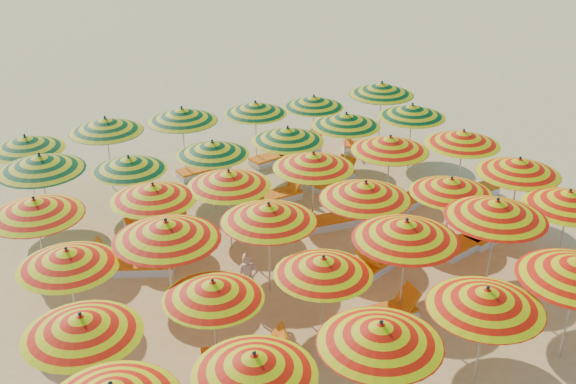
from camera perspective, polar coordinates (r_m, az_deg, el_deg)
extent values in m
plane|color=#F4BD6C|center=(18.56, 0.63, -5.06)|extent=(120.00, 120.00, 0.00)
sphere|color=black|center=(11.49, -13.88, -14.46)|extent=(0.07, 0.07, 0.07)
cone|color=#E56800|center=(12.01, -2.67, -13.44)|extent=(2.40, 2.40, 0.40)
sphere|color=black|center=(11.87, -2.69, -12.59)|extent=(0.07, 0.07, 0.07)
cylinder|color=silver|center=(13.15, 7.08, -14.37)|extent=(0.04, 0.04, 2.21)
cone|color=#E56800|center=(12.56, 7.32, -11.04)|extent=(2.48, 2.48, 0.42)
sphere|color=black|center=(12.42, 7.38, -10.15)|extent=(0.07, 0.07, 0.07)
cylinder|color=silver|center=(14.35, 14.96, -11.27)|extent=(0.04, 0.04, 2.19)
cone|color=#E56800|center=(13.81, 15.41, -8.12)|extent=(2.56, 2.56, 0.42)
sphere|color=black|center=(13.68, 15.53, -7.28)|extent=(0.07, 0.07, 0.07)
cylinder|color=silver|center=(15.58, 21.31, -8.78)|extent=(0.04, 0.04, 2.31)
cylinder|color=silver|center=(13.82, -15.54, -13.18)|extent=(0.04, 0.04, 2.13)
cone|color=#E56800|center=(13.27, -16.02, -10.07)|extent=(2.78, 2.78, 0.41)
sphere|color=black|center=(13.14, -16.14, -9.24)|extent=(0.07, 0.07, 0.07)
cylinder|color=silver|center=(14.47, -5.79, -10.54)|extent=(0.04, 0.04, 1.99)
cone|color=#E56800|center=(13.98, -5.95, -7.70)|extent=(2.09, 2.09, 0.38)
sphere|color=black|center=(13.86, -5.99, -6.95)|extent=(0.07, 0.07, 0.07)
cylinder|color=silver|center=(15.06, 2.74, -8.69)|extent=(0.04, 0.04, 2.03)
cone|color=#E56800|center=(14.58, 2.81, -5.85)|extent=(2.48, 2.48, 0.39)
sphere|color=black|center=(14.46, 2.83, -5.11)|extent=(0.07, 0.07, 0.07)
cylinder|color=silver|center=(15.99, 9.07, -6.14)|extent=(0.04, 0.04, 2.32)
cone|color=#E56800|center=(15.49, 9.33, -2.99)|extent=(2.98, 2.98, 0.44)
sphere|color=black|center=(15.37, 9.39, -2.16)|extent=(0.08, 0.08, 0.08)
cylinder|color=silver|center=(17.26, 15.76, -4.29)|extent=(0.04, 0.04, 2.32)
cone|color=#E56800|center=(16.79, 16.17, -1.32)|extent=(2.95, 2.95, 0.44)
sphere|color=black|center=(16.68, 16.27, -0.55)|extent=(0.08, 0.08, 0.08)
cylinder|color=silver|center=(18.61, 20.86, -3.06)|extent=(0.04, 0.04, 2.14)
cone|color=#E56800|center=(18.20, 21.32, -0.50)|extent=(2.62, 2.62, 0.41)
sphere|color=black|center=(18.11, 21.44, 0.16)|extent=(0.07, 0.07, 0.07)
cylinder|color=silver|center=(15.84, -16.62, -7.83)|extent=(0.04, 0.04, 2.09)
cone|color=#E56800|center=(15.37, -17.04, -5.02)|extent=(2.13, 2.13, 0.40)
sphere|color=black|center=(15.26, -17.15, -4.28)|extent=(0.07, 0.07, 0.07)
cylinder|color=silver|center=(15.98, -9.33, -6.17)|extent=(0.04, 0.04, 2.32)
cone|color=#E56800|center=(15.47, -9.60, -3.01)|extent=(2.92, 2.92, 0.44)
sphere|color=black|center=(15.35, -9.67, -2.18)|extent=(0.08, 0.08, 0.08)
cylinder|color=silver|center=(16.64, -1.49, -4.60)|extent=(0.04, 0.04, 2.22)
cone|color=#E56800|center=(16.17, -1.53, -1.67)|extent=(2.42, 2.42, 0.42)
sphere|color=black|center=(16.06, -1.54, -0.90)|extent=(0.07, 0.07, 0.07)
cylinder|color=silver|center=(17.71, 6.00, -2.70)|extent=(0.04, 0.04, 2.23)
cone|color=#E56800|center=(17.27, 6.14, 0.11)|extent=(2.70, 2.70, 0.42)
sphere|color=black|center=(17.17, 6.18, 0.84)|extent=(0.07, 0.07, 0.07)
cylinder|color=silver|center=(18.66, 12.50, -1.96)|extent=(0.04, 0.04, 2.04)
cone|color=#E56800|center=(18.27, 12.77, 0.50)|extent=(2.46, 2.46, 0.39)
sphere|color=black|center=(18.18, 12.83, 1.13)|extent=(0.07, 0.07, 0.07)
cylinder|color=silver|center=(19.90, 17.43, -0.52)|extent=(0.04, 0.04, 2.18)
cone|color=#E56800|center=(19.52, 17.79, 1.96)|extent=(2.86, 2.86, 0.41)
sphere|color=black|center=(19.43, 17.89, 2.60)|extent=(0.07, 0.07, 0.07)
cylinder|color=silver|center=(17.84, -18.92, -3.90)|extent=(0.04, 0.04, 2.22)
cone|color=#E56800|center=(17.40, -19.37, -1.15)|extent=(2.67, 2.67, 0.42)
sphere|color=black|center=(17.30, -19.49, -0.43)|extent=(0.07, 0.07, 0.07)
cylinder|color=silver|center=(18.08, -10.37, -2.60)|extent=(0.04, 0.04, 2.11)
cone|color=#E56800|center=(17.67, -10.60, 0.00)|extent=(2.20, 2.20, 0.40)
sphere|color=black|center=(17.57, -10.66, 0.67)|extent=(0.07, 0.07, 0.07)
cylinder|color=silver|center=(18.47, -4.60, -1.54)|extent=(0.04, 0.04, 2.13)
cone|color=#E56800|center=(18.06, -4.70, 1.06)|extent=(2.42, 2.42, 0.41)
sphere|color=black|center=(17.96, -4.73, 1.73)|extent=(0.07, 0.07, 0.07)
cylinder|color=silver|center=(19.34, 1.98, -0.05)|extent=(0.04, 0.04, 2.17)
cone|color=#E56800|center=(18.95, 2.03, 2.50)|extent=(2.70, 2.70, 0.41)
sphere|color=black|center=(18.86, 2.04, 3.17)|extent=(0.07, 0.07, 0.07)
cylinder|color=silver|center=(20.53, 7.91, 1.34)|extent=(0.04, 0.04, 2.19)
cone|color=#E56800|center=(20.16, 8.08, 3.79)|extent=(2.79, 2.79, 0.42)
sphere|color=black|center=(20.07, 8.12, 4.43)|extent=(0.07, 0.07, 0.07)
cylinder|color=silver|center=(21.46, 13.42, 1.90)|extent=(0.04, 0.04, 2.14)
cone|color=#E56800|center=(21.11, 13.68, 4.20)|extent=(2.34, 2.34, 0.41)
sphere|color=black|center=(21.03, 13.74, 4.79)|extent=(0.07, 0.07, 0.07)
cylinder|color=silver|center=(20.03, -18.59, -0.38)|extent=(0.04, 0.04, 2.27)
cone|color=#6A6908|center=(19.63, -19.00, 2.20)|extent=(2.97, 2.97, 0.43)
sphere|color=black|center=(19.54, -19.10, 2.87)|extent=(0.08, 0.08, 0.08)
cylinder|color=silver|center=(19.96, -12.23, -0.06)|extent=(0.04, 0.04, 2.00)
cone|color=#6A6908|center=(19.61, -12.47, 2.22)|extent=(2.30, 2.30, 0.38)
sphere|color=black|center=(19.52, -12.53, 2.81)|extent=(0.07, 0.07, 0.07)
cylinder|color=silver|center=(20.49, -5.88, 1.19)|extent=(0.04, 0.04, 2.04)
cone|color=#6A6908|center=(20.14, -5.99, 3.47)|extent=(2.60, 2.60, 0.39)
sphere|color=black|center=(20.06, -6.02, 4.06)|extent=(0.07, 0.07, 0.07)
cylinder|color=silver|center=(21.18, -0.03, 2.28)|extent=(0.04, 0.04, 2.11)
cone|color=#6A6908|center=(20.83, -0.03, 4.59)|extent=(2.47, 2.47, 0.40)
sphere|color=black|center=(20.75, -0.03, 5.18)|extent=(0.07, 0.07, 0.07)
cylinder|color=silver|center=(22.36, 4.55, 3.52)|extent=(0.04, 0.04, 2.11)
cone|color=#6A6908|center=(22.03, 4.63, 5.72)|extent=(2.51, 2.51, 0.40)
sphere|color=black|center=(21.95, 4.65, 6.28)|extent=(0.07, 0.07, 0.07)
cylinder|color=silver|center=(23.33, 9.62, 4.22)|extent=(0.04, 0.04, 2.12)
cone|color=#6A6908|center=(23.01, 9.79, 6.34)|extent=(2.43, 2.43, 0.40)
sphere|color=black|center=(22.94, 9.83, 6.89)|extent=(0.07, 0.07, 0.07)
cylinder|color=silver|center=(21.81, -19.65, 1.43)|extent=(0.04, 0.04, 2.13)
cone|color=#6A6908|center=(21.46, -20.02, 3.66)|extent=(2.83, 2.83, 0.41)
sphere|color=black|center=(21.38, -20.11, 4.24)|extent=(0.07, 0.07, 0.07)
cylinder|color=silver|center=(22.33, -13.95, 2.89)|extent=(0.04, 0.04, 2.20)
cone|color=#6A6908|center=(21.98, -14.22, 5.18)|extent=(2.62, 2.62, 0.42)
sphere|color=black|center=(21.90, -14.28, 5.76)|extent=(0.07, 0.07, 0.07)
cylinder|color=silver|center=(22.73, -8.23, 3.82)|extent=(0.04, 0.04, 2.20)
cone|color=#6A6908|center=(22.39, -8.38, 6.08)|extent=(2.49, 2.49, 0.42)
sphere|color=black|center=(22.31, -8.42, 6.66)|extent=(0.07, 0.07, 0.07)
cylinder|color=silver|center=(23.52, -2.55, 4.64)|extent=(0.04, 0.04, 2.04)
cone|color=#6A6908|center=(23.21, -2.59, 6.67)|extent=(2.28, 2.28, 0.39)
sphere|color=black|center=(23.14, -2.60, 7.19)|extent=(0.07, 0.07, 0.07)
cylinder|color=silver|center=(24.21, 2.02, 5.23)|extent=(0.04, 0.04, 1.99)
cone|color=#6A6908|center=(23.92, 2.05, 7.16)|extent=(2.64, 2.64, 0.38)
sphere|color=black|center=(23.85, 2.06, 7.66)|extent=(0.07, 0.07, 0.07)
cylinder|color=silver|center=(25.07, 7.29, 6.03)|extent=(0.04, 0.04, 2.20)
cone|color=#6A6908|center=(24.76, 7.41, 8.10)|extent=(2.59, 2.59, 0.42)
sphere|color=black|center=(24.69, 7.44, 8.63)|extent=(0.07, 0.07, 0.07)
cube|color=white|center=(15.11, -3.53, -12.92)|extent=(1.79, 0.94, 0.20)
cube|color=orange|center=(15.03, -3.55, -12.54)|extent=(1.79, 0.94, 0.06)
cube|color=orange|center=(14.97, -0.86, -11.58)|extent=(0.48, 0.65, 0.48)
cube|color=white|center=(16.30, 7.22, -9.80)|extent=(1.71, 0.62, 0.20)
cube|color=orange|center=(16.22, 7.25, -9.43)|extent=(1.71, 0.62, 0.06)
cube|color=orange|center=(16.41, 9.45, -8.21)|extent=(0.38, 0.59, 0.48)
cube|color=white|center=(19.38, 21.78, -5.35)|extent=(1.80, 1.11, 0.20)
cube|color=white|center=(18.33, 7.65, -5.40)|extent=(1.79, 1.19, 0.20)
cube|color=orange|center=(18.26, 7.68, -5.05)|extent=(1.79, 1.19, 0.06)
cube|color=orange|center=(17.66, 6.35, -5.30)|extent=(0.56, 0.68, 0.48)
cube|color=white|center=(19.34, 13.72, -4.16)|extent=(1.79, 1.03, 0.20)
cube|color=orange|center=(19.28, 13.76, -3.82)|extent=(1.79, 1.03, 0.06)
cube|color=orange|center=(19.69, 15.06, -2.59)|extent=(0.51, 0.66, 0.48)
cube|color=white|center=(20.04, 15.79, -3.30)|extent=(1.79, 1.01, 0.20)
cube|color=orange|center=(19.98, 15.84, -2.97)|extent=(1.79, 1.01, 0.06)
cube|color=orange|center=(20.41, 17.07, -1.81)|extent=(0.51, 0.66, 0.48)
cube|color=white|center=(18.57, -16.88, -5.96)|extent=(1.75, 0.77, 0.20)
cube|color=orange|center=(18.50, -16.94, -5.61)|extent=(1.75, 0.77, 0.06)
cube|color=orange|center=(18.51, -14.94, -4.51)|extent=(0.43, 0.62, 0.48)
cube|color=white|center=(18.25, -11.62, -5.89)|extent=(1.79, 1.17, 0.20)
cube|color=orange|center=(18.18, -11.65, -5.54)|extent=(1.79, 1.17, 0.06)
cube|color=orange|center=(17.96, -9.50, -4.93)|extent=(0.55, 0.67, 0.48)
cube|color=white|center=(19.94, 3.48, -2.42)|extent=(1.73, 0.68, 0.20)
cube|color=orange|center=(19.88, 3.49, -2.09)|extent=(1.73, 0.68, 0.06)
cube|color=orange|center=(19.53, 1.63, -1.86)|extent=(0.40, 0.60, 0.48)
cube|color=white|center=(21.16, 9.17, -0.97)|extent=(1.80, 1.08, 0.20)
cube|color=orange|center=(21.10, 9.20, -0.65)|extent=(1.80, 1.08, 0.06)
cube|color=orange|center=(20.51, 7.99, -0.69)|extent=(0.53, 0.66, 0.48)
cube|color=white|center=(22.20, 14.27, -0.13)|extent=(1.73, 0.66, 0.20)
cube|color=orange|center=(22.14, 14.30, 0.17)|extent=(1.73, 0.66, 0.06)
cube|color=orange|center=(21.63, 12.94, 0.34)|extent=(0.39, 0.60, 0.48)
cube|color=white|center=(20.27, -10.35, -2.33)|extent=(1.71, 0.60, 0.20)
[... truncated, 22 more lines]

